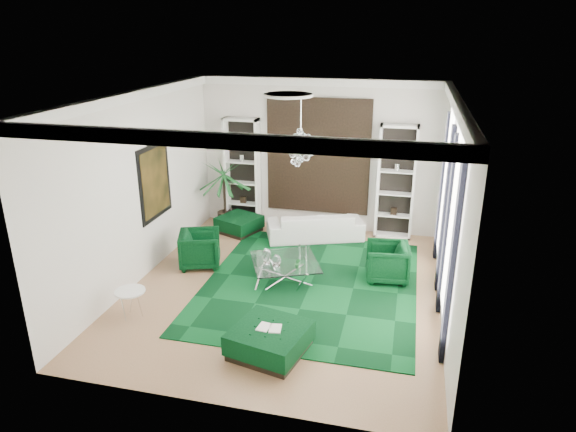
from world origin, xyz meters
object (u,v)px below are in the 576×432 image
(ottoman_side, at_px, (239,224))
(sofa, at_px, (315,226))
(armchair_right, at_px, (387,262))
(armchair_left, at_px, (200,249))
(coffee_table, at_px, (285,271))
(ottoman_front, at_px, (270,340))
(side_table, at_px, (131,304))
(palm, at_px, (224,184))

(ottoman_side, bearing_deg, sofa, 0.85)
(sofa, bearing_deg, armchair_right, 114.92)
(armchair_left, bearing_deg, coffee_table, -117.92)
(ottoman_front, height_order, side_table, side_table)
(sofa, relative_size, ottoman_side, 2.51)
(armchair_left, bearing_deg, ottoman_side, -24.87)
(sofa, xyz_separation_m, armchair_left, (-2.15, -2.10, 0.05))
(sofa, distance_m, coffee_table, 2.39)
(armchair_right, distance_m, side_table, 5.07)
(armchair_left, height_order, ottoman_side, armchair_left)
(armchair_right, relative_size, palm, 0.38)
(sofa, height_order, coffee_table, sofa)
(coffee_table, xyz_separation_m, ottoman_front, (0.36, -2.46, -0.00))
(coffee_table, bearing_deg, sofa, 85.93)
(sofa, bearing_deg, armchair_left, 23.73)
(coffee_table, height_order, side_table, side_table)
(palm, bearing_deg, coffee_table, -49.89)
(armchair_right, height_order, side_table, armchair_right)
(sofa, distance_m, ottoman_front, 4.85)
(armchair_left, bearing_deg, sofa, -65.31)
(ottoman_front, bearing_deg, palm, 117.13)
(sofa, distance_m, ottoman_side, 1.96)
(ottoman_side, height_order, side_table, side_table)
(palm, bearing_deg, sofa, -7.86)
(coffee_table, bearing_deg, armchair_right, 15.81)
(armchair_right, distance_m, palm, 4.88)
(armchair_right, height_order, coffee_table, armchair_right)
(armchair_right, distance_m, coffee_table, 2.11)
(ottoman_side, relative_size, palm, 0.41)
(armchair_left, xyz_separation_m, coffee_table, (1.98, -0.29, -0.17))
(armchair_left, height_order, side_table, armchair_left)
(armchair_left, relative_size, ottoman_front, 0.78)
(sofa, relative_size, side_table, 4.32)
(sofa, distance_m, armchair_right, 2.59)
(ottoman_front, bearing_deg, armchair_left, 130.38)
(ottoman_side, distance_m, side_table, 4.40)
(palm, bearing_deg, ottoman_front, -62.87)
(armchair_right, bearing_deg, palm, -123.18)
(sofa, distance_m, armchair_left, 3.00)
(sofa, relative_size, palm, 1.03)
(coffee_table, xyz_separation_m, ottoman_side, (-1.79, 2.36, -0.02))
(ottoman_front, distance_m, side_table, 2.74)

